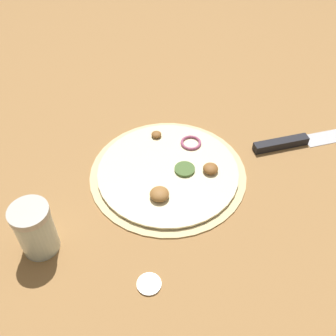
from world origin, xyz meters
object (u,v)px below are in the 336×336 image
at_px(knife, 305,140).
at_px(loose_cap, 149,283).
at_px(spice_jar, 35,229).
at_px(pizza, 169,172).

distance_m(knife, loose_cap, 0.46).
distance_m(knife, spice_jar, 0.57).
xyz_separation_m(knife, spice_jar, (-0.57, 0.01, 0.04)).
bearing_deg(spice_jar, pizza, 9.43).
height_order(spice_jar, loose_cap, spice_jar).
height_order(pizza, knife, pizza).
distance_m(pizza, loose_cap, 0.24).
height_order(knife, loose_cap, knife).
distance_m(pizza, knife, 0.31).
relative_size(knife, loose_cap, 8.88).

